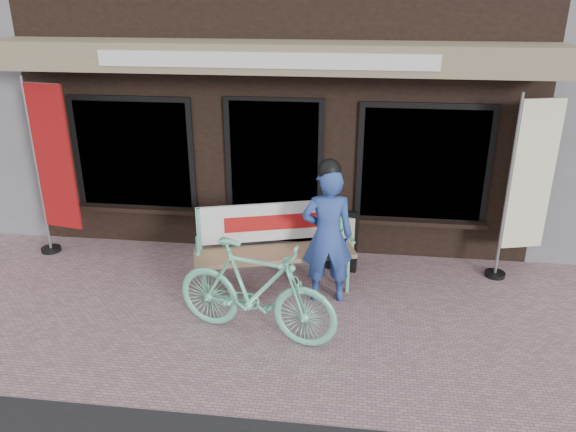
# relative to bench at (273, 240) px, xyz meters

# --- Properties ---
(ground) EXTENTS (70.00, 70.00, 0.00)m
(ground) POSITION_rel_bench_xyz_m (-0.14, -0.91, -0.63)
(ground) COLOR #A47D84
(ground) RESTS_ON ground
(storefront) EXTENTS (7.00, 6.77, 6.00)m
(storefront) POSITION_rel_bench_xyz_m (-0.14, 4.05, 2.37)
(storefront) COLOR black
(storefront) RESTS_ON ground
(bench) EXTENTS (2.03, 1.05, 1.07)m
(bench) POSITION_rel_bench_xyz_m (0.00, 0.00, 0.00)
(bench) COLOR #70DAB0
(bench) RESTS_ON ground
(person) EXTENTS (0.66, 0.48, 1.77)m
(person) POSITION_rel_bench_xyz_m (0.68, -0.25, 0.24)
(person) COLOR #2C499A
(person) RESTS_ON ground
(bicycle) EXTENTS (1.91, 0.96, 1.10)m
(bicycle) POSITION_rel_bench_xyz_m (-0.02, -1.12, -0.07)
(bicycle) COLOR #70DAB0
(bicycle) RESTS_ON ground
(nobori_red) EXTENTS (0.74, 0.32, 2.49)m
(nobori_red) POSITION_rel_bench_xyz_m (-3.09, 0.54, 0.66)
(nobori_red) COLOR gray
(nobori_red) RESTS_ON ground
(nobori_cream) EXTENTS (0.71, 0.32, 2.41)m
(nobori_cream) POSITION_rel_bench_xyz_m (3.09, 0.67, 0.62)
(nobori_cream) COLOR gray
(nobori_cream) RESTS_ON ground
(menu_stand) EXTENTS (0.43, 0.18, 0.86)m
(menu_stand) POSITION_rel_bench_xyz_m (0.83, 0.53, -0.19)
(menu_stand) COLOR black
(menu_stand) RESTS_ON ground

